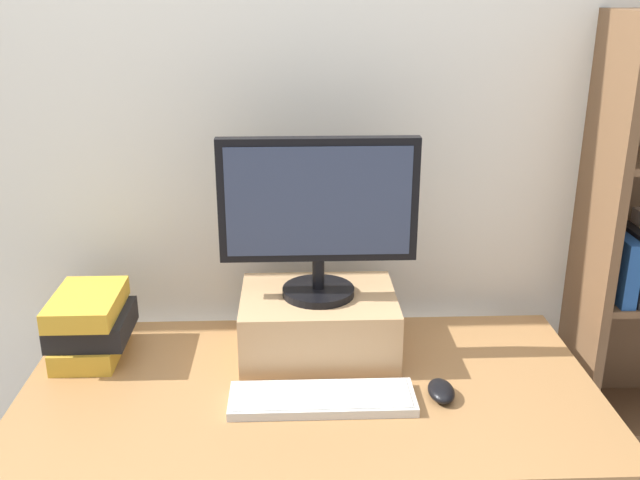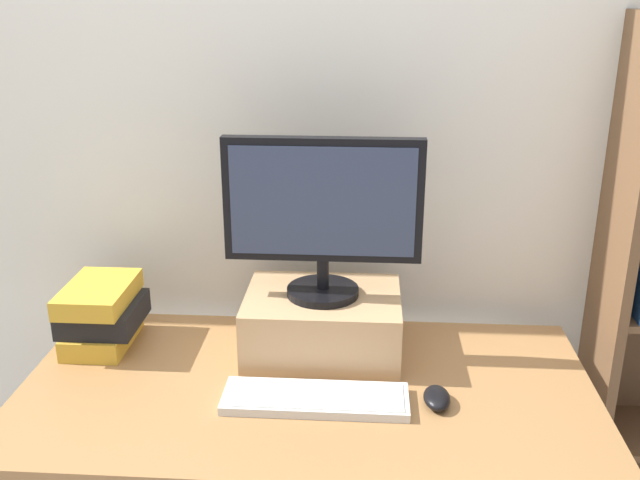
{
  "view_description": "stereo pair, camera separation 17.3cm",
  "coord_description": "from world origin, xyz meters",
  "px_view_note": "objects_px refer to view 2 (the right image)",
  "views": [
    {
      "loc": [
        -0.04,
        -1.56,
        1.68
      ],
      "look_at": [
        0.03,
        0.07,
        1.09
      ],
      "focal_mm": 40.0,
      "sensor_mm": 36.0,
      "label": 1
    },
    {
      "loc": [
        0.14,
        -1.55,
        1.68
      ],
      "look_at": [
        0.03,
        0.07,
        1.09
      ],
      "focal_mm": 40.0,
      "sensor_mm": 36.0,
      "label": 2
    }
  ],
  "objects_px": {
    "riser_box": "(323,323)",
    "computer_monitor": "(323,211)",
    "desk": "(307,410)",
    "computer_mouse": "(437,398)",
    "keyboard": "(315,398)",
    "book_stack": "(101,314)"
  },
  "relations": [
    {
      "from": "desk",
      "to": "computer_monitor",
      "type": "xyz_separation_m",
      "value": [
        0.03,
        0.18,
        0.47
      ]
    },
    {
      "from": "desk",
      "to": "keyboard",
      "type": "height_order",
      "value": "keyboard"
    },
    {
      "from": "desk",
      "to": "computer_mouse",
      "type": "distance_m",
      "value": 0.34
    },
    {
      "from": "keyboard",
      "to": "book_stack",
      "type": "height_order",
      "value": "book_stack"
    },
    {
      "from": "keyboard",
      "to": "computer_mouse",
      "type": "bearing_deg",
      "value": 2.58
    },
    {
      "from": "riser_box",
      "to": "computer_monitor",
      "type": "height_order",
      "value": "computer_monitor"
    },
    {
      "from": "riser_box",
      "to": "computer_mouse",
      "type": "height_order",
      "value": "riser_box"
    },
    {
      "from": "riser_box",
      "to": "computer_monitor",
      "type": "bearing_deg",
      "value": -90.0
    },
    {
      "from": "riser_box",
      "to": "computer_monitor",
      "type": "distance_m",
      "value": 0.32
    },
    {
      "from": "desk",
      "to": "keyboard",
      "type": "distance_m",
      "value": 0.12
    },
    {
      "from": "desk",
      "to": "riser_box",
      "type": "height_order",
      "value": "riser_box"
    },
    {
      "from": "computer_monitor",
      "to": "keyboard",
      "type": "bearing_deg",
      "value": -90.13
    },
    {
      "from": "computer_monitor",
      "to": "book_stack",
      "type": "distance_m",
      "value": 0.69
    },
    {
      "from": "book_stack",
      "to": "computer_monitor",
      "type": "bearing_deg",
      "value": 0.31
    },
    {
      "from": "riser_box",
      "to": "computer_monitor",
      "type": "xyz_separation_m",
      "value": [
        0.0,
        -0.0,
        0.32
      ]
    },
    {
      "from": "riser_box",
      "to": "computer_mouse",
      "type": "xyz_separation_m",
      "value": [
        0.29,
        -0.25,
        -0.07
      ]
    },
    {
      "from": "computer_monitor",
      "to": "riser_box",
      "type": "bearing_deg",
      "value": 90.0
    },
    {
      "from": "riser_box",
      "to": "desk",
      "type": "bearing_deg",
      "value": -98.61
    },
    {
      "from": "riser_box",
      "to": "keyboard",
      "type": "relative_size",
      "value": 0.93
    },
    {
      "from": "riser_box",
      "to": "book_stack",
      "type": "bearing_deg",
      "value": -179.55
    },
    {
      "from": "computer_mouse",
      "to": "book_stack",
      "type": "distance_m",
      "value": 0.94
    },
    {
      "from": "riser_box",
      "to": "book_stack",
      "type": "relative_size",
      "value": 1.63
    }
  ]
}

